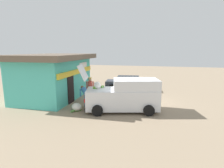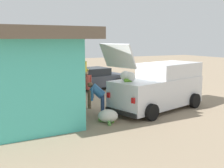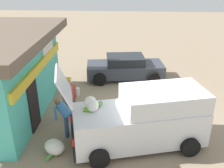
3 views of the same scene
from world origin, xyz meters
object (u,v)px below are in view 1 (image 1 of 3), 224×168
object	(u,v)px
vendor_standing	(90,88)
paint_bucket	(98,92)
unloaded_banana_pile	(77,107)
storefront_bar	(54,75)
delivery_van	(125,95)
parked_sedan	(128,83)
customer_bending	(85,94)

from	to	relation	value
vendor_standing	paint_bucket	world-z (taller)	vendor_standing
paint_bucket	vendor_standing	bearing A→B (deg)	-176.30
unloaded_banana_pile	storefront_bar	bearing A→B (deg)	50.91
delivery_van	paint_bucket	size ratio (longest dim) A/B	13.50
parked_sedan	unloaded_banana_pile	world-z (taller)	parked_sedan
delivery_van	unloaded_banana_pile	size ratio (longest dim) A/B	5.47
storefront_bar	vendor_standing	bearing A→B (deg)	-94.55
parked_sedan	paint_bucket	size ratio (longest dim) A/B	11.71
delivery_van	vendor_standing	world-z (taller)	delivery_van
parked_sedan	paint_bucket	xyz separation A→B (m)	(-2.32, 2.25, -0.44)
vendor_standing	delivery_van	bearing A→B (deg)	-117.27
parked_sedan	vendor_standing	world-z (taller)	vendor_standing
parked_sedan	customer_bending	world-z (taller)	customer_bending
storefront_bar	delivery_van	size ratio (longest dim) A/B	1.44
vendor_standing	customer_bending	world-z (taller)	vendor_standing
delivery_van	paint_bucket	world-z (taller)	delivery_van
parked_sedan	paint_bucket	distance (m)	3.26
paint_bucket	parked_sedan	bearing A→B (deg)	-44.09
vendor_standing	unloaded_banana_pile	xyz separation A→B (m)	(-2.22, 0.05, -0.78)
storefront_bar	parked_sedan	xyz separation A→B (m)	(4.13, -5.19, -1.15)
delivery_van	vendor_standing	distance (m)	3.19
delivery_van	parked_sedan	world-z (taller)	delivery_van
customer_bending	storefront_bar	bearing A→B (deg)	67.10
vendor_standing	paint_bucket	xyz separation A→B (m)	(2.05, 0.13, -0.82)
customer_bending	paint_bucket	bearing A→B (deg)	3.79
storefront_bar	unloaded_banana_pile	world-z (taller)	storefront_bar
storefront_bar	customer_bending	world-z (taller)	storefront_bar
parked_sedan	storefront_bar	bearing A→B (deg)	128.46
delivery_van	unloaded_banana_pile	bearing A→B (deg)	104.74
vendor_standing	paint_bucket	distance (m)	2.22
parked_sedan	customer_bending	xyz separation A→B (m)	(-5.46, 2.04, 0.18)
vendor_standing	paint_bucket	size ratio (longest dim) A/B	4.71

